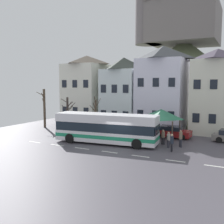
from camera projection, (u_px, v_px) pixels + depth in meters
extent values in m
cube|color=#4E4A53|center=(120.00, 147.00, 25.81)|extent=(40.00, 60.00, 0.06)
cube|color=silver|center=(35.00, 142.00, 27.88)|extent=(1.60, 0.20, 0.01)
cube|color=silver|center=(57.00, 145.00, 26.52)|extent=(1.60, 0.20, 0.01)
cube|color=silver|center=(82.00, 148.00, 25.16)|extent=(1.60, 0.20, 0.01)
cube|color=silver|center=(109.00, 152.00, 23.80)|extent=(1.60, 0.20, 0.01)
cube|color=silver|center=(140.00, 156.00, 22.44)|extent=(1.60, 0.20, 0.01)
cube|color=silver|center=(175.00, 161.00, 21.08)|extent=(1.60, 0.20, 0.01)
cube|color=silver|center=(215.00, 166.00, 19.73)|extent=(1.60, 0.20, 0.01)
cube|color=silver|center=(87.00, 94.00, 41.48)|extent=(5.73, 6.61, 9.16)
pyramid|color=brown|center=(87.00, 60.00, 40.91)|extent=(5.73, 6.61, 1.38)
cube|color=black|center=(65.00, 110.00, 39.65)|extent=(0.80, 0.06, 1.10)
cube|color=black|center=(75.00, 111.00, 38.78)|extent=(0.80, 0.06, 1.10)
cube|color=black|center=(86.00, 111.00, 37.92)|extent=(0.80, 0.06, 1.10)
cube|color=black|center=(64.00, 84.00, 39.22)|extent=(0.80, 0.06, 1.10)
cube|color=black|center=(75.00, 84.00, 38.35)|extent=(0.80, 0.06, 1.10)
cube|color=black|center=(86.00, 84.00, 37.49)|extent=(0.80, 0.06, 1.10)
cube|color=silver|center=(124.00, 98.00, 38.40)|extent=(5.05, 6.17, 8.18)
pyramid|color=#373E37|center=(124.00, 64.00, 37.86)|extent=(5.05, 6.17, 1.78)
cube|color=black|center=(103.00, 114.00, 36.63)|extent=(0.80, 0.06, 1.10)
cube|color=black|center=(114.00, 115.00, 35.87)|extent=(0.80, 0.06, 1.10)
cube|color=black|center=(125.00, 115.00, 35.11)|extent=(0.80, 0.06, 1.10)
cube|color=black|center=(103.00, 89.00, 36.25)|extent=(0.80, 0.06, 1.10)
cube|color=black|center=(114.00, 89.00, 35.49)|extent=(0.80, 0.06, 1.10)
cube|color=black|center=(126.00, 89.00, 34.72)|extent=(0.80, 0.06, 1.10)
cube|color=silver|center=(163.00, 95.00, 35.70)|extent=(6.06, 6.19, 9.43)
pyramid|color=#404347|center=(163.00, 53.00, 35.10)|extent=(6.06, 6.19, 1.81)
cube|color=black|center=(140.00, 114.00, 34.12)|extent=(0.80, 0.06, 1.10)
cube|color=black|center=(155.00, 115.00, 33.20)|extent=(0.80, 0.06, 1.10)
cube|color=black|center=(171.00, 116.00, 32.29)|extent=(0.80, 0.06, 1.10)
cube|color=black|center=(141.00, 82.00, 33.68)|extent=(0.80, 0.06, 1.10)
cube|color=black|center=(156.00, 82.00, 32.76)|extent=(0.80, 0.06, 1.10)
cube|color=black|center=(172.00, 82.00, 31.85)|extent=(0.80, 0.06, 1.10)
cube|color=silver|center=(216.00, 97.00, 32.76)|extent=(5.46, 6.47, 9.07)
pyramid|color=#403847|center=(218.00, 54.00, 32.19)|extent=(5.46, 6.47, 1.40)
cube|color=black|center=(196.00, 118.00, 30.95)|extent=(0.80, 0.06, 1.10)
cube|color=black|center=(212.00, 119.00, 30.13)|extent=(0.80, 0.06, 1.10)
cube|color=black|center=(197.00, 84.00, 30.53)|extent=(0.80, 0.06, 1.10)
cube|color=black|center=(214.00, 84.00, 29.70)|extent=(0.80, 0.06, 1.10)
cone|color=#606B4A|center=(183.00, 77.00, 52.99)|extent=(37.43, 37.43, 15.15)
cube|color=slate|center=(185.00, 25.00, 51.90)|extent=(12.68, 12.68, 7.53)
cylinder|color=#675F61|center=(149.00, 18.00, 51.81)|extent=(5.34, 5.34, 10.28)
cube|color=white|center=(106.00, 136.00, 27.18)|extent=(10.86, 3.63, 1.08)
cube|color=#1E8C60|center=(106.00, 135.00, 27.18)|extent=(10.88, 3.65, 0.36)
cube|color=#19232D|center=(106.00, 126.00, 27.08)|extent=(10.76, 3.58, 0.91)
cube|color=white|center=(106.00, 118.00, 26.98)|extent=(10.86, 3.63, 0.85)
cube|color=#19232D|center=(158.00, 130.00, 25.17)|extent=(0.28, 2.10, 0.87)
cylinder|color=black|center=(143.00, 139.00, 27.04)|extent=(1.02, 0.39, 1.00)
cylinder|color=black|center=(137.00, 144.00, 24.81)|extent=(1.02, 0.39, 1.00)
cylinder|color=black|center=(81.00, 134.00, 29.62)|extent=(1.02, 0.39, 1.00)
cylinder|color=black|center=(70.00, 138.00, 27.39)|extent=(1.02, 0.39, 1.00)
cylinder|color=#473D33|center=(151.00, 126.00, 30.91)|extent=(0.14, 0.14, 2.40)
cylinder|color=#473D33|center=(180.00, 128.00, 29.41)|extent=(0.14, 0.14, 2.40)
cylinder|color=#473D33|center=(142.00, 131.00, 27.99)|extent=(0.14, 0.14, 2.40)
cylinder|color=#473D33|center=(172.00, 133.00, 26.49)|extent=(0.14, 0.14, 2.40)
pyramid|color=#296D4E|center=(161.00, 114.00, 28.51)|extent=(3.60, 3.60, 1.03)
cylinder|color=black|center=(222.00, 137.00, 28.85)|extent=(0.66, 0.27, 0.64)
cylinder|color=black|center=(219.00, 140.00, 27.47)|extent=(0.66, 0.27, 0.64)
cube|color=navy|center=(78.00, 125.00, 36.80)|extent=(4.45, 1.93, 0.56)
cube|color=#1E232D|center=(77.00, 121.00, 36.85)|extent=(2.69, 1.66, 0.56)
cylinder|color=black|center=(90.00, 126.00, 36.86)|extent=(0.65, 0.22, 0.64)
cylinder|color=black|center=(83.00, 127.00, 35.38)|extent=(0.65, 0.22, 0.64)
cylinder|color=black|center=(74.00, 124.00, 38.25)|extent=(0.65, 0.22, 0.64)
cylinder|color=black|center=(66.00, 126.00, 36.77)|extent=(0.65, 0.22, 0.64)
cube|color=maroon|center=(172.00, 133.00, 30.27)|extent=(4.22, 2.01, 0.68)
cube|color=#1E232D|center=(171.00, 128.00, 30.31)|extent=(2.55, 1.73, 0.45)
cylinder|color=black|center=(186.00, 134.00, 30.41)|extent=(0.65, 0.22, 0.64)
cylinder|color=black|center=(182.00, 137.00, 28.85)|extent=(0.65, 0.22, 0.64)
cylinder|color=black|center=(163.00, 132.00, 31.73)|extent=(0.65, 0.22, 0.64)
cylinder|color=black|center=(158.00, 135.00, 30.17)|extent=(0.65, 0.22, 0.64)
cylinder|color=#2D2D38|center=(168.00, 144.00, 25.29)|extent=(0.15, 0.15, 0.80)
cylinder|color=#2D2D38|center=(169.00, 144.00, 25.46)|extent=(0.15, 0.15, 0.80)
cylinder|color=gray|center=(169.00, 137.00, 25.30)|extent=(0.34, 0.34, 0.61)
sphere|color=#9E7A60|center=(169.00, 133.00, 25.26)|extent=(0.21, 0.21, 0.21)
cylinder|color=black|center=(172.00, 148.00, 23.83)|extent=(0.15, 0.15, 0.79)
cylinder|color=black|center=(172.00, 147.00, 24.01)|extent=(0.15, 0.15, 0.79)
cylinder|color=#232B38|center=(172.00, 140.00, 23.84)|extent=(0.31, 0.31, 0.69)
sphere|color=#D1AD89|center=(172.00, 135.00, 23.80)|extent=(0.22, 0.22, 0.22)
cylinder|color=black|center=(164.00, 141.00, 26.70)|extent=(0.12, 0.12, 0.77)
cylinder|color=black|center=(162.00, 141.00, 26.79)|extent=(0.12, 0.12, 0.77)
cylinder|color=#7F6B56|center=(163.00, 135.00, 26.68)|extent=(0.33, 0.33, 0.61)
sphere|color=tan|center=(163.00, 131.00, 26.63)|extent=(0.21, 0.21, 0.21)
cylinder|color=#2D2D38|center=(180.00, 143.00, 25.70)|extent=(0.16, 0.16, 0.84)
cylinder|color=#2D2D38|center=(181.00, 143.00, 25.52)|extent=(0.16, 0.16, 0.84)
cylinder|color=#7F6B56|center=(181.00, 136.00, 25.53)|extent=(0.33, 0.33, 0.68)
sphere|color=#9E7A60|center=(181.00, 131.00, 25.48)|extent=(0.21, 0.21, 0.21)
cube|color=brown|center=(173.00, 133.00, 30.64)|extent=(1.71, 0.45, 0.08)
cube|color=brown|center=(174.00, 131.00, 30.81)|extent=(1.71, 0.06, 0.40)
cube|color=#2D2D33|center=(166.00, 134.00, 31.01)|extent=(0.08, 0.36, 0.45)
cube|color=#2D2D33|center=(180.00, 135.00, 30.31)|extent=(0.08, 0.36, 0.45)
cylinder|color=#382D28|center=(68.00, 115.00, 33.45)|extent=(0.27, 0.27, 4.48)
cylinder|color=#382D28|center=(71.00, 106.00, 33.78)|extent=(0.47, 1.25, 0.94)
cylinder|color=#382D28|center=(65.00, 108.00, 32.88)|extent=(0.10, 1.13, 0.91)
cylinder|color=#382D28|center=(64.00, 101.00, 33.15)|extent=(0.67, 0.63, 0.59)
cylinder|color=#382D28|center=(69.00, 105.00, 33.75)|extent=(0.14, 0.98, 0.76)
cylinder|color=#382D28|center=(70.00, 104.00, 32.99)|extent=(1.05, 0.28, 0.66)
cylinder|color=#382D28|center=(70.00, 109.00, 33.66)|extent=(0.35, 0.86, 0.81)
cylinder|color=brown|center=(44.00, 108.00, 37.03)|extent=(0.33, 0.33, 5.45)
cylinder|color=brown|center=(43.00, 98.00, 36.55)|extent=(0.34, 0.69, 0.84)
cylinder|color=brown|center=(43.00, 95.00, 36.46)|extent=(0.22, 0.79, 0.49)
cylinder|color=brown|center=(40.00, 94.00, 36.89)|extent=(1.10, 0.44, 0.58)
cylinder|color=brown|center=(43.00, 102.00, 37.19)|extent=(0.69, 0.38, 1.01)
cylinder|color=brown|center=(96.00, 116.00, 33.44)|extent=(0.26, 0.26, 4.08)
cylinder|color=brown|center=(93.00, 108.00, 33.51)|extent=(0.90, 0.10, 0.81)
cylinder|color=brown|center=(98.00, 103.00, 33.41)|extent=(0.51, 0.65, 1.21)
cylinder|color=brown|center=(94.00, 111.00, 33.67)|extent=(0.70, 0.43, 0.57)
cylinder|color=brown|center=(95.00, 100.00, 32.89)|extent=(0.32, 0.75, 1.00)
cylinder|color=brown|center=(96.00, 103.00, 33.65)|extent=(0.39, 0.84, 0.99)
cylinder|color=brown|center=(94.00, 107.00, 32.75)|extent=(0.41, 1.17, 1.15)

